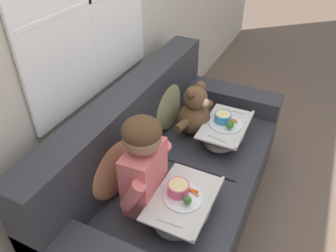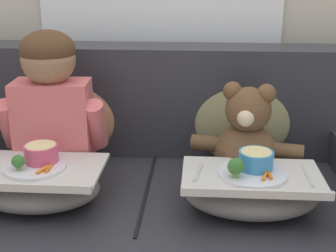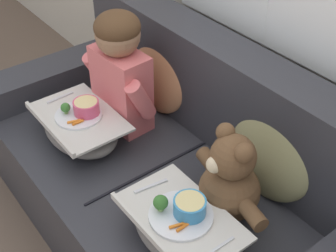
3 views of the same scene
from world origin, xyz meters
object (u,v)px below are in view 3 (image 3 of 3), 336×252
throw_pillow_behind_child (161,72)px  lap_tray_child (80,127)px  teddy_bear (229,182)px  child_figure (120,66)px  lap_tray_teddy (181,227)px  couch (171,181)px  throw_pillow_behind_teddy (273,151)px

throw_pillow_behind_child → lap_tray_child: throw_pillow_behind_child is taller
teddy_bear → lap_tray_child: bearing=-162.8°
child_figure → lap_tray_teddy: 0.84m
throw_pillow_behind_child → teddy_bear: bearing=-17.6°
child_figure → teddy_bear: bearing=-0.3°
throw_pillow_behind_child → child_figure: child_figure is taller
couch → lap_tray_child: size_ratio=4.13×
throw_pillow_behind_child → child_figure: (0.00, -0.24, 0.12)m
couch → child_figure: (-0.38, -0.01, 0.46)m
child_figure → lap_tray_teddy: child_figure is taller
lap_tray_teddy → throw_pillow_behind_child: bearing=147.9°
throw_pillow_behind_child → child_figure: 0.27m
lap_tray_teddy → teddy_bear: bearing=90.3°
throw_pillow_behind_child → lap_tray_child: (0.00, -0.48, -0.13)m
couch → throw_pillow_behind_teddy: (0.38, 0.23, 0.34)m
couch → child_figure: child_figure is taller
couch → lap_tray_teddy: 0.51m
throw_pillow_behind_teddy → lap_tray_teddy: size_ratio=0.94×
couch → lap_tray_teddy: couch is taller
throw_pillow_behind_child → throw_pillow_behind_teddy: 0.77m
throw_pillow_behind_child → couch: bearing=-31.1°
throw_pillow_behind_child → throw_pillow_behind_teddy: (0.77, 0.00, 0.00)m
lap_tray_child → lap_tray_teddy: 0.77m
couch → teddy_bear: bearing=-1.8°
throw_pillow_behind_teddy → child_figure: child_figure is taller
teddy_bear → lap_tray_teddy: teddy_bear is taller
child_figure → lap_tray_child: 0.35m
throw_pillow_behind_child → lap_tray_child: 0.50m
throw_pillow_behind_teddy → teddy_bear: throw_pillow_behind_teddy is taller
throw_pillow_behind_child → teddy_bear: (0.77, -0.24, -0.03)m
couch → child_figure: size_ratio=3.29×
child_figure → teddy_bear: child_figure is taller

